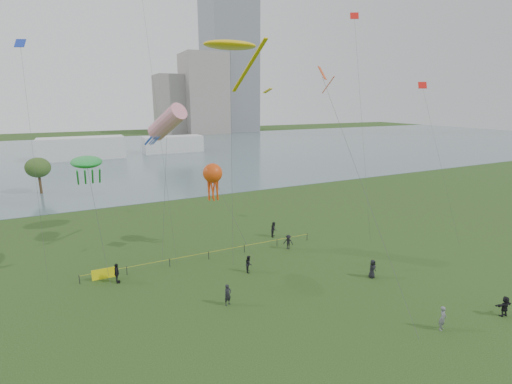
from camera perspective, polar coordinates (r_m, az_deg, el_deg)
name	(u,v)px	position (r m, az deg, el deg)	size (l,w,h in m)	color
ground_plane	(320,335)	(27.84, 9.75, -20.87)	(400.00, 400.00, 0.00)	#1B3511
lake	(126,154)	(120.12, -19.36, 5.55)	(400.00, 120.00, 0.08)	slate
tower	(228,9)	(205.93, -4.32, 26.23)	(24.00, 24.00, 120.00)	slate
building_mid	(204,94)	(189.98, -8.02, 14.71)	(20.00, 20.00, 38.00)	gray
building_low	(173,104)	(191.84, -12.62, 13.01)	(16.00, 18.00, 28.00)	gray
pavilion_left	(82,148)	(114.00, -25.17, 6.13)	(22.00, 8.00, 6.00)	silver
pavilion_right	(173,144)	(120.30, -12.67, 7.20)	(18.00, 7.00, 5.00)	silver
fence	(147,266)	(37.32, -16.37, -10.80)	(24.07, 0.07, 1.05)	black
kite_flyer	(443,318)	(30.51, 26.79, -16.94)	(0.65, 0.43, 1.79)	slate
spectator_a	(249,264)	(35.60, -1.12, -10.99)	(0.79, 0.61, 1.62)	black
spectator_b	(288,242)	(40.86, 4.98, -7.67)	(1.05, 0.60, 1.63)	black
spectator_c	(117,273)	(35.78, -20.62, -11.62)	(1.07, 0.45, 1.83)	black
spectator_d	(372,269)	(36.13, 17.46, -11.19)	(0.84, 0.55, 1.72)	black
spectator_e	(505,306)	(34.53, 33.92, -14.38)	(1.47, 0.47, 1.59)	black
spectator_f	(228,295)	(30.43, -4.37, -15.49)	(0.64, 0.42, 1.75)	black
spectator_g	(274,229)	(44.31, 2.77, -5.75)	(0.88, 0.69, 1.81)	black
kite_stingray	(230,46)	(39.12, -3.95, 21.55)	(5.47, 10.19, 21.51)	#3F3F42
kite_windsock	(167,122)	(37.93, -13.53, 10.38)	(4.24, 5.49, 15.63)	#3F3F42
kite_creature	(86,162)	(34.57, -24.63, 4.19)	(2.52, 4.76, 11.19)	#3F3F42
kite_octopus	(213,174)	(39.11, -6.69, 2.77)	(3.55, 5.96, 9.43)	#3F3F42
kite_delta	(328,88)	(32.63, 11.00, 15.46)	(1.34, 12.78, 18.61)	#3F3F42
small_kites	(249,20)	(41.04, -1.07, 24.94)	(40.59, 10.61, 14.98)	#1933B2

